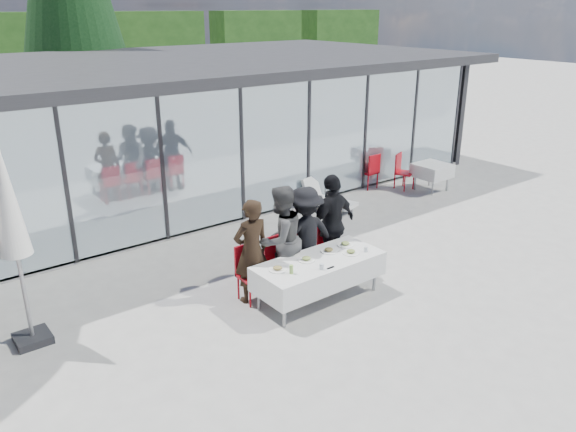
{
  "coord_description": "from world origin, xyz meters",
  "views": [
    {
      "loc": [
        -5.64,
        -6.37,
        4.75
      ],
      "look_at": [
        0.18,
        1.2,
        1.15
      ],
      "focal_mm": 35.0,
      "sensor_mm": 36.0,
      "label": 1
    }
  ],
  "objects_px": {
    "plate_b": "(306,259)",
    "dining_table": "(319,271)",
    "diner_chair_b": "(278,261)",
    "plate_extra": "(351,252)",
    "diner_chair_c": "(302,253)",
    "lounger": "(324,198)",
    "plate_d": "(345,244)",
    "market_umbrella": "(10,217)",
    "spare_table_right": "(432,171)",
    "plate_c": "(329,250)",
    "diner_d": "(332,224)",
    "diner_c": "(305,235)",
    "juice_bottle": "(291,269)",
    "spare_chair_b": "(371,170)",
    "diner_chair_d": "(329,244)",
    "diner_b": "(281,240)",
    "plate_a": "(278,269)",
    "spare_chair_a": "(402,169)",
    "diner_a": "(251,251)",
    "folded_eyeglasses": "(331,268)",
    "diner_chair_a": "(250,270)"
  },
  "relations": [
    {
      "from": "diner_chair_d",
      "to": "folded_eyeglasses",
      "type": "xyz_separation_m",
      "value": [
        -0.96,
        -1.11,
        0.22
      ]
    },
    {
      "from": "diner_chair_b",
      "to": "diner_chair_a",
      "type": "bearing_deg",
      "value": 180.0
    },
    {
      "from": "diner_d",
      "to": "spare_chair_a",
      "type": "bearing_deg",
      "value": -159.1
    },
    {
      "from": "plate_extra",
      "to": "folded_eyeglasses",
      "type": "bearing_deg",
      "value": -161.54
    },
    {
      "from": "lounger",
      "to": "plate_a",
      "type": "bearing_deg",
      "value": -139.52
    },
    {
      "from": "juice_bottle",
      "to": "spare_chair_b",
      "type": "bearing_deg",
      "value": 34.28
    },
    {
      "from": "diner_chair_d",
      "to": "dining_table",
      "type": "bearing_deg",
      "value": -140.02
    },
    {
      "from": "spare_table_right",
      "to": "diner_d",
      "type": "bearing_deg",
      "value": -159.29
    },
    {
      "from": "diner_chair_b",
      "to": "spare_table_right",
      "type": "height_order",
      "value": "diner_chair_b"
    },
    {
      "from": "plate_c",
      "to": "market_umbrella",
      "type": "distance_m",
      "value": 4.98
    },
    {
      "from": "plate_d",
      "to": "dining_table",
      "type": "bearing_deg",
      "value": -167.58
    },
    {
      "from": "diner_c",
      "to": "spare_chair_b",
      "type": "bearing_deg",
      "value": -137.81
    },
    {
      "from": "diner_c",
      "to": "plate_extra",
      "type": "height_order",
      "value": "diner_c"
    },
    {
      "from": "diner_d",
      "to": "plate_b",
      "type": "height_order",
      "value": "diner_d"
    },
    {
      "from": "plate_c",
      "to": "plate_extra",
      "type": "xyz_separation_m",
      "value": [
        0.25,
        -0.28,
        0.0
      ]
    },
    {
      "from": "diner_d",
      "to": "dining_table",
      "type": "bearing_deg",
      "value": 29.66
    },
    {
      "from": "diner_d",
      "to": "market_umbrella",
      "type": "bearing_deg",
      "value": -17.92
    },
    {
      "from": "diner_chair_b",
      "to": "lounger",
      "type": "height_order",
      "value": "diner_chair_b"
    },
    {
      "from": "dining_table",
      "to": "market_umbrella",
      "type": "distance_m",
      "value": 4.78
    },
    {
      "from": "diner_b",
      "to": "plate_a",
      "type": "relative_size",
      "value": 6.62
    },
    {
      "from": "spare_table_right",
      "to": "spare_chair_b",
      "type": "distance_m",
      "value": 1.64
    },
    {
      "from": "plate_a",
      "to": "juice_bottle",
      "type": "relative_size",
      "value": 2.01
    },
    {
      "from": "diner_chair_c",
      "to": "lounger",
      "type": "relative_size",
      "value": 0.67
    },
    {
      "from": "dining_table",
      "to": "diner_d",
      "type": "relative_size",
      "value": 1.18
    },
    {
      "from": "plate_b",
      "to": "spare_table_right",
      "type": "xyz_separation_m",
      "value": [
        6.57,
        2.65,
        -0.22
      ]
    },
    {
      "from": "diner_chair_b",
      "to": "plate_extra",
      "type": "xyz_separation_m",
      "value": [
        0.89,
        -0.89,
        0.24
      ]
    },
    {
      "from": "dining_table",
      "to": "plate_c",
      "type": "xyz_separation_m",
      "value": [
        0.34,
        0.14,
        0.24
      ]
    },
    {
      "from": "diner_chair_d",
      "to": "diner_chair_c",
      "type": "bearing_deg",
      "value": 180.0
    },
    {
      "from": "spare_chair_b",
      "to": "plate_d",
      "type": "bearing_deg",
      "value": -140.04
    },
    {
      "from": "plate_a",
      "to": "plate_extra",
      "type": "relative_size",
      "value": 1.0
    },
    {
      "from": "plate_b",
      "to": "spare_chair_a",
      "type": "xyz_separation_m",
      "value": [
        6.06,
        3.28,
        -0.24
      ]
    },
    {
      "from": "diner_a",
      "to": "spare_table_right",
      "type": "distance_m",
      "value": 7.58
    },
    {
      "from": "dining_table",
      "to": "diner_chair_b",
      "type": "xyz_separation_m",
      "value": [
        -0.3,
        0.75,
        -0.0
      ]
    },
    {
      "from": "diner_chair_c",
      "to": "diner_b",
      "type": "bearing_deg",
      "value": -172.75
    },
    {
      "from": "diner_a",
      "to": "spare_chair_b",
      "type": "bearing_deg",
      "value": -149.61
    },
    {
      "from": "diner_chair_b",
      "to": "plate_b",
      "type": "distance_m",
      "value": 0.7
    },
    {
      "from": "diner_chair_b",
      "to": "plate_a",
      "type": "xyz_separation_m",
      "value": [
        -0.49,
        -0.65,
        0.24
      ]
    },
    {
      "from": "plate_a",
      "to": "plate_c",
      "type": "distance_m",
      "value": 1.14
    },
    {
      "from": "diner_c",
      "to": "juice_bottle",
      "type": "height_order",
      "value": "diner_c"
    },
    {
      "from": "plate_d",
      "to": "market_umbrella",
      "type": "xyz_separation_m",
      "value": [
        -5.01,
        1.45,
        1.23
      ]
    },
    {
      "from": "spare_chair_a",
      "to": "diner_b",
      "type": "bearing_deg",
      "value": -156.35
    },
    {
      "from": "plate_extra",
      "to": "diner_b",
      "type": "bearing_deg",
      "value": 137.43
    },
    {
      "from": "juice_bottle",
      "to": "spare_chair_a",
      "type": "relative_size",
      "value": 0.15
    },
    {
      "from": "market_umbrella",
      "to": "lounger",
      "type": "bearing_deg",
      "value": 14.02
    },
    {
      "from": "plate_b",
      "to": "dining_table",
      "type": "bearing_deg",
      "value": -27.28
    },
    {
      "from": "diner_chair_b",
      "to": "plate_b",
      "type": "relative_size",
      "value": 3.35
    },
    {
      "from": "diner_chair_b",
      "to": "diner_chair_c",
      "type": "relative_size",
      "value": 1.0
    },
    {
      "from": "diner_d",
      "to": "plate_b",
      "type": "distance_m",
      "value": 1.25
    },
    {
      "from": "diner_chair_a",
      "to": "juice_bottle",
      "type": "relative_size",
      "value": 6.75
    },
    {
      "from": "diner_chair_b",
      "to": "plate_d",
      "type": "xyz_separation_m",
      "value": [
        1.05,
        -0.58,
        0.24
      ]
    }
  ]
}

